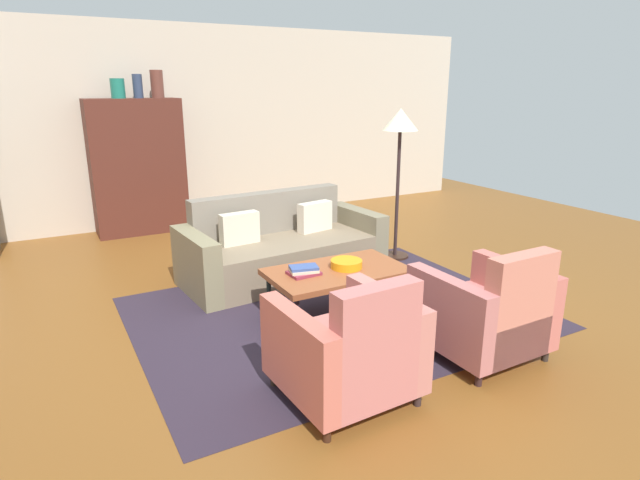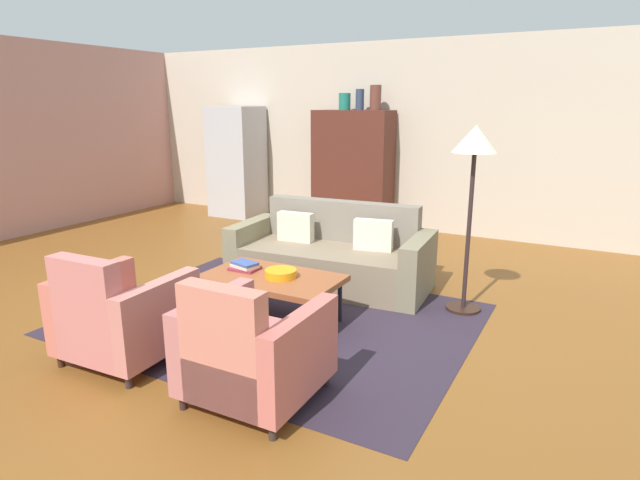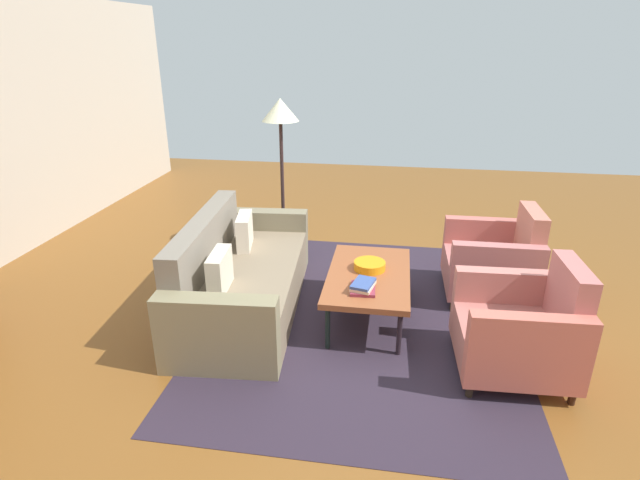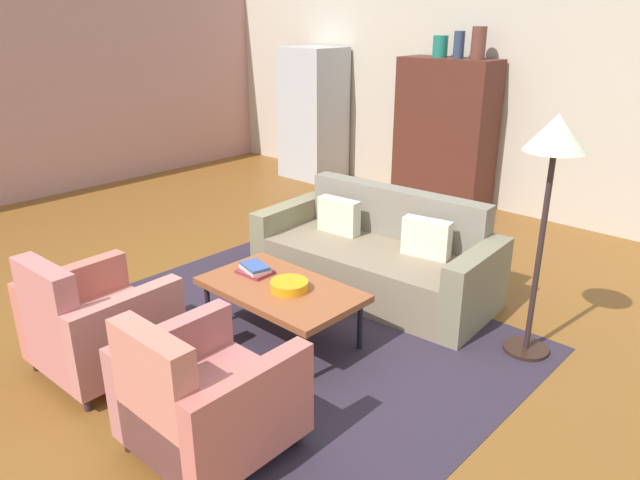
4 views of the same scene
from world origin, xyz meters
name	(u,v)px [view 2 (image 2 of 4)]	position (x,y,z in m)	size (l,w,h in m)	color
ground_plane	(262,316)	(0.00, 0.00, 0.00)	(11.71, 11.71, 0.00)	brown
wall_back	(411,137)	(0.00, 4.02, 1.40)	(9.76, 0.12, 2.80)	beige
area_rug	(276,319)	(0.15, 0.01, 0.00)	(3.40, 2.60, 0.01)	#2E2432
couch	(333,257)	(0.14, 1.14, 0.29)	(2.16, 1.05, 0.86)	#816F57
coffee_table	(272,280)	(0.15, -0.04, 0.39)	(1.20, 0.70, 0.43)	black
armchair_left	(119,318)	(-0.45, -1.21, 0.34)	(0.83, 0.83, 0.88)	#2D251B
armchair_right	(250,354)	(0.75, -1.21, 0.34)	(0.81, 0.81, 0.88)	#2E2B18
fruit_bowl	(281,273)	(0.24, -0.04, 0.47)	(0.28, 0.28, 0.07)	orange
book_stack	(245,266)	(-0.16, -0.02, 0.46)	(0.26, 0.21, 0.07)	maroon
cabinet	(353,170)	(-0.80, 3.67, 0.90)	(1.20, 0.51, 1.80)	#50241B
vase_tall	(345,102)	(-0.95, 3.67, 1.92)	(0.18, 0.18, 0.25)	#1D7460
vase_round	(360,100)	(-0.70, 3.67, 1.95)	(0.13, 0.13, 0.30)	#2E3C58
vase_small	(375,98)	(-0.45, 3.67, 1.98)	(0.17, 0.17, 0.36)	brown
refrigerator	(237,162)	(-2.94, 3.57, 0.93)	(0.80, 0.73, 1.85)	#B7BABF
floor_lamp	(474,157)	(1.59, 1.04, 1.44)	(0.40, 0.40, 1.72)	black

